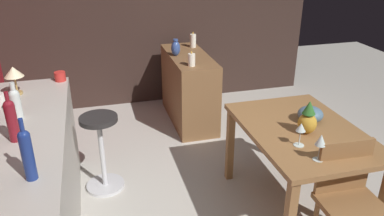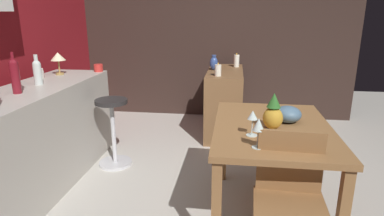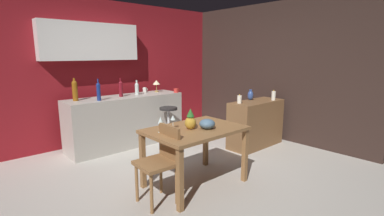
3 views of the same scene
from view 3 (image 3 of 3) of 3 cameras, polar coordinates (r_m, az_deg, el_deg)
name	(u,v)px [view 3 (image 3 of 3)]	position (r m, az deg, el deg)	size (l,w,h in m)	color
ground_plane	(174,171)	(4.09, -3.60, -12.73)	(9.00, 9.00, 0.00)	#B7B2A8
wall_kitchen_back	(102,66)	(5.51, -17.92, 8.08)	(5.20, 0.33, 2.60)	maroon
wall_side_right	(264,71)	(5.85, 14.49, 7.30)	(0.10, 4.40, 2.60)	#33231E
dining_table	(195,136)	(3.49, 0.64, -5.64)	(1.19, 0.82, 0.74)	olive
kitchen_counter	(127,121)	(5.21, -13.19, -2.53)	(2.10, 0.60, 0.90)	#B2ADA3
sideboard_cabinet	(256,124)	(5.15, 12.83, -3.13)	(1.10, 0.44, 0.82)	brown
chair_near_window	(161,160)	(3.17, -6.38, -10.44)	(0.42, 0.42, 0.86)	olive
bar_stool	(169,125)	(5.10, -4.77, -3.47)	(0.34, 0.34, 0.70)	#262323
wine_glass_left	(161,121)	(3.28, -6.42, -2.58)	(0.07, 0.07, 0.19)	silver
wine_glass_right	(173,119)	(3.41, -3.90, -2.15)	(0.07, 0.07, 0.17)	silver
pineapple_centerpiece	(190,120)	(3.40, -0.32, -2.54)	(0.14, 0.14, 0.25)	gold
fruit_bowl	(207,124)	(3.43, 3.10, -3.25)	(0.19, 0.19, 0.12)	slate
wine_bottle_cobalt	(99,91)	(4.74, -18.49, 3.32)	(0.06, 0.06, 0.35)	navy
wine_bottle_ruby	(121,88)	(5.06, -14.30, 3.93)	(0.07, 0.07, 0.33)	maroon
wine_bottle_amber	(75,90)	(4.85, -22.75, 3.45)	(0.08, 0.08, 0.36)	#8C5114
wine_bottle_clear	(137,88)	(5.25, -11.16, 4.00)	(0.07, 0.07, 0.27)	silver
cup_red	(176,90)	(5.46, -3.24, 3.59)	(0.13, 0.10, 0.08)	red
cup_white	(145,90)	(5.52, -9.59, 3.64)	(0.11, 0.07, 0.10)	white
counter_lamp	(156,83)	(5.56, -7.26, 5.07)	(0.15, 0.15, 0.23)	#A58447
pillar_candle_tall	(239,99)	(4.79, 9.64, 1.75)	(0.08, 0.08, 0.16)	white
pillar_candle_short	(273,96)	(5.24, 16.26, 2.42)	(0.07, 0.07, 0.19)	white
vase_ceramic_blue	(250,95)	(5.15, 11.81, 2.58)	(0.10, 0.10, 0.19)	#334C8C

